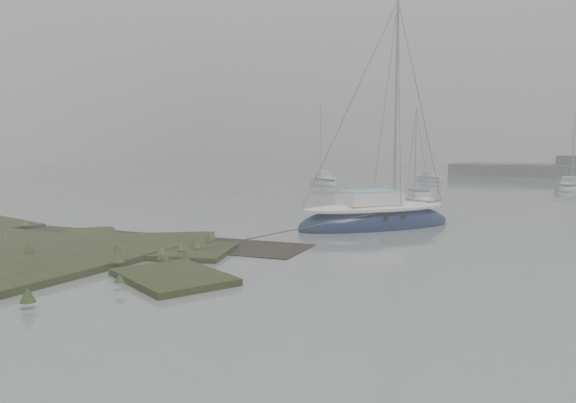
# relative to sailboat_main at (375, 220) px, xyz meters

# --- Properties ---
(ground) EXTENTS (160.00, 160.00, 0.00)m
(ground) POSITION_rel_sailboat_main_xyz_m (-2.28, 18.01, -0.35)
(ground) COLOR slate
(ground) RESTS_ON ground
(sailboat_main) EXTENTS (7.05, 7.83, 11.24)m
(sailboat_main) POSITION_rel_sailboat_main_xyz_m (0.00, 0.00, 0.00)
(sailboat_main) COLOR #0D1939
(sailboat_main) RESTS_ON ground
(sailboat_white) EXTENTS (3.88, 4.77, 6.63)m
(sailboat_white) POSITION_rel_sailboat_main_xyz_m (-0.52, 9.65, -0.14)
(sailboat_white) COLOR white
(sailboat_white) RESTS_ON ground
(sailboat_far_a) EXTENTS (5.55, 5.70, 8.46)m
(sailboat_far_a) POSITION_rel_sailboat_main_xyz_m (-13.36, 23.90, -0.09)
(sailboat_far_a) COLOR silver
(sailboat_far_a) RESTS_ON ground
(sailboat_far_b) EXTENTS (2.26, 5.33, 7.30)m
(sailboat_far_b) POSITION_rel_sailboat_main_xyz_m (7.66, 28.27, -0.12)
(sailboat_far_b) COLOR #B2B8BD
(sailboat_far_b) RESTS_ON ground
(sailboat_far_c) EXTENTS (4.25, 3.74, 6.05)m
(sailboat_far_c) POSITION_rel_sailboat_main_xyz_m (-5.75, 34.10, -0.16)
(sailboat_far_c) COLOR #9EA5A8
(sailboat_far_c) RESTS_ON ground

